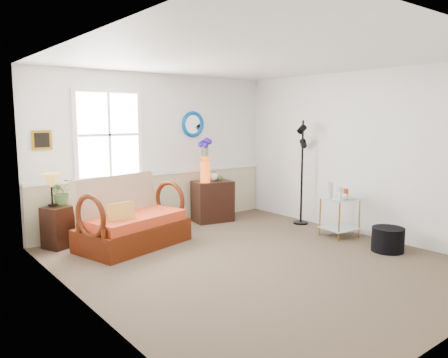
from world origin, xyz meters
TOP-DOWN VIEW (x-y plane):
  - floor at (0.00, 0.00)m, footprint 4.50×5.00m
  - ceiling at (0.00, 0.00)m, footprint 4.50×5.00m
  - walls at (0.00, 0.00)m, footprint 4.51×5.01m
  - wainscot at (0.00, 2.48)m, footprint 4.46×0.02m
  - chair_rail at (0.00, 2.47)m, footprint 4.46×0.04m
  - window at (-0.90, 2.47)m, footprint 1.14×0.06m
  - picture at (-1.92, 2.48)m, footprint 0.28×0.03m
  - mirror at (0.70, 2.48)m, footprint 0.47×0.07m
  - loveseat at (-0.94, 1.63)m, footprint 1.73×1.25m
  - throw_pillow at (-1.20, 1.46)m, footprint 0.38×0.13m
  - lamp_stand at (-1.84, 2.23)m, footprint 0.45×0.45m
  - table_lamp at (-1.89, 2.25)m, footprint 0.37×0.37m
  - potted_plant at (-1.73, 2.32)m, footprint 0.44×0.46m
  - cabinet at (0.90, 2.15)m, footprint 0.76×0.57m
  - flower_vase at (0.73, 2.14)m, footprint 0.25×0.25m
  - side_table at (1.83, 0.07)m, footprint 0.57×0.57m
  - tabletop_items at (1.77, 0.04)m, footprint 0.45×0.45m
  - floor_lamp at (2.01, 1.03)m, footprint 0.27×0.27m
  - ottoman at (1.74, -0.83)m, footprint 0.54×0.54m

SIDE VIEW (x-z plane):
  - floor at x=0.00m, z-range -0.01..0.01m
  - ottoman at x=1.74m, z-range 0.00..0.34m
  - lamp_stand at x=-1.84m, z-range 0.00..0.60m
  - side_table at x=1.83m, z-range 0.00..0.63m
  - cabinet at x=0.90m, z-range 0.00..0.73m
  - wainscot at x=0.00m, z-range 0.00..0.90m
  - loveseat at x=-0.94m, z-range 0.00..1.02m
  - throw_pillow at x=-1.20m, z-range 0.33..0.70m
  - potted_plant at x=-1.73m, z-range 0.60..0.91m
  - tabletop_items at x=1.77m, z-range 0.63..0.88m
  - table_lamp at x=-1.89m, z-range 0.60..1.09m
  - floor_lamp at x=2.01m, z-range 0.00..1.82m
  - chair_rail at x=0.00m, z-range 0.89..0.95m
  - flower_vase at x=0.73m, z-range 0.73..1.49m
  - walls at x=0.00m, z-range 0.00..2.60m
  - picture at x=-1.92m, z-range 1.41..1.69m
  - window at x=-0.90m, z-range 0.88..2.32m
  - mirror at x=0.70m, z-range 1.51..1.99m
  - ceiling at x=0.00m, z-range 2.60..2.60m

